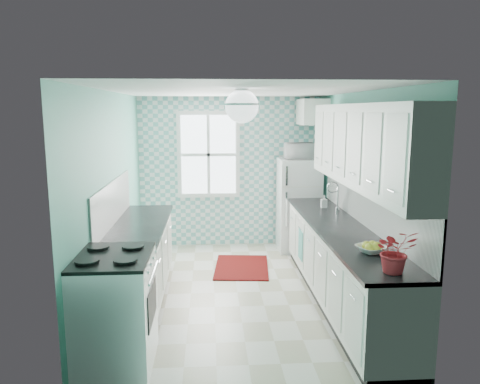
{
  "coord_description": "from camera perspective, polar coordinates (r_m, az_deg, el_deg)",
  "views": [
    {
      "loc": [
        -0.33,
        -5.61,
        2.29
      ],
      "look_at": [
        0.05,
        0.25,
        1.25
      ],
      "focal_mm": 35.0,
      "sensor_mm": 36.0,
      "label": 1
    }
  ],
  "objects": [
    {
      "name": "base_cabinets_right",
      "position": [
        5.73,
        12.13,
        -8.9
      ],
      "size": [
        0.6,
        3.6,
        0.9
      ],
      "primitive_type": "cube",
      "color": "white",
      "rests_on": "floor"
    },
    {
      "name": "dish_towel",
      "position": [
        6.42,
        7.43,
        -6.42
      ],
      "size": [
        0.07,
        0.26,
        0.4
      ],
      "primitive_type": "cube",
      "rotation": [
        0.0,
        0.0,
        -0.18
      ],
      "color": "#5D9D8A",
      "rests_on": "base_cabinets_right"
    },
    {
      "name": "wall_right",
      "position": [
        6.0,
        14.22,
        -0.26
      ],
      "size": [
        0.02,
        4.4,
        2.5
      ],
      "primitive_type": "cube",
      "color": "#59AF9A",
      "rests_on": "floor"
    },
    {
      "name": "microwave",
      "position": [
        7.57,
        7.28,
        5.0
      ],
      "size": [
        0.48,
        0.34,
        0.26
      ],
      "primitive_type": "imported",
      "rotation": [
        0.0,
        0.0,
        3.19
      ],
      "color": "white",
      "rests_on": "fridge"
    },
    {
      "name": "fridge",
      "position": [
        7.7,
        7.14,
        -1.55
      ],
      "size": [
        0.66,
        0.66,
        1.51
      ],
      "rotation": [
        0.0,
        0.0,
        0.01
      ],
      "color": "white",
      "rests_on": "floor"
    },
    {
      "name": "countertop_right",
      "position": [
        5.6,
        12.16,
        -4.35
      ],
      "size": [
        0.63,
        3.6,
        0.04
      ],
      "primitive_type": "cube",
      "color": "black",
      "rests_on": "base_cabinets_right"
    },
    {
      "name": "backsplash_right",
      "position": [
        5.63,
        15.23,
        -1.53
      ],
      "size": [
        0.02,
        3.6,
        0.51
      ],
      "primitive_type": "cube",
      "color": "white",
      "rests_on": "wall_right"
    },
    {
      "name": "soap_bottle",
      "position": [
        6.61,
        10.2,
        -1.13
      ],
      "size": [
        0.08,
        0.08,
        0.18
      ],
      "primitive_type": "imported",
      "rotation": [
        0.0,
        0.0,
        -0.01
      ],
      "color": "silver",
      "rests_on": "countertop_right"
    },
    {
      "name": "rug",
      "position": [
        6.94,
        0.2,
        -9.15
      ],
      "size": [
        0.86,
        1.16,
        0.02
      ],
      "primitive_type": "cube",
      "rotation": [
        0.0,
        0.0,
        -0.09
      ],
      "color": "maroon",
      "rests_on": "floor"
    },
    {
      "name": "ceiling",
      "position": [
        5.62,
        -0.35,
        12.29
      ],
      "size": [
        3.0,
        4.4,
        0.02
      ],
      "primitive_type": "cube",
      "color": "white",
      "rests_on": "wall_back"
    },
    {
      "name": "sink",
      "position": [
        6.38,
        10.29,
        -2.41
      ],
      "size": [
        0.49,
        0.41,
        0.53
      ],
      "rotation": [
        0.0,
        0.0,
        0.01
      ],
      "color": "silver",
      "rests_on": "countertop_right"
    },
    {
      "name": "ceiling_light",
      "position": [
        4.82,
        0.23,
        10.45
      ],
      "size": [
        0.34,
        0.34,
        0.35
      ],
      "color": "silver",
      "rests_on": "ceiling"
    },
    {
      "name": "fruit_bowl",
      "position": [
        4.66,
        15.74,
        -6.72
      ],
      "size": [
        0.36,
        0.36,
        0.07
      ],
      "primitive_type": "imported",
      "rotation": [
        0.0,
        0.0,
        0.4
      ],
      "color": "white",
      "rests_on": "countertop_right"
    },
    {
      "name": "wall_front",
      "position": [
        3.57,
        1.79,
        -6.87
      ],
      "size": [
        3.0,
        0.02,
        2.5
      ],
      "primitive_type": "cube",
      "color": "#59AF9A",
      "rests_on": "floor"
    },
    {
      "name": "potted_plant",
      "position": [
        4.12,
        18.4,
        -6.83
      ],
      "size": [
        0.35,
        0.31,
        0.38
      ],
      "primitive_type": "imported",
      "rotation": [
        0.0,
        0.0,
        0.04
      ],
      "color": "#B32D23",
      "rests_on": "countertop_right"
    },
    {
      "name": "wall_back",
      "position": [
        7.9,
        -1.29,
        2.46
      ],
      "size": [
        3.0,
        0.02,
        2.5
      ],
      "primitive_type": "cube",
      "color": "#59AF9A",
      "rests_on": "floor"
    },
    {
      "name": "wall_left",
      "position": [
        5.82,
        -15.33,
        -0.6
      ],
      "size": [
        0.02,
        4.4,
        2.5
      ],
      "primitive_type": "cube",
      "color": "#59AF9A",
      "rests_on": "floor"
    },
    {
      "name": "countertop_left",
      "position": [
        5.76,
        -12.16,
        -3.93
      ],
      "size": [
        0.63,
        2.15,
        0.04
      ],
      "primitive_type": "cube",
      "color": "black",
      "rests_on": "base_cabinets_left"
    },
    {
      "name": "backsplash_left",
      "position": [
        5.76,
        -15.24,
        -1.27
      ],
      "size": [
        0.02,
        2.15,
        0.51
      ],
      "primitive_type": "cube",
      "color": "white",
      "rests_on": "wall_left"
    },
    {
      "name": "window",
      "position": [
        7.81,
        -3.86,
        4.57
      ],
      "size": [
        1.04,
        0.05,
        1.44
      ],
      "color": "white",
      "rests_on": "wall_back"
    },
    {
      "name": "base_cabinets_left",
      "position": [
        5.9,
        -12.13,
        -8.37
      ],
      "size": [
        0.6,
        2.15,
        0.9
      ],
      "primitive_type": "cube",
      "color": "white",
      "rests_on": "floor"
    },
    {
      "name": "floor",
      "position": [
        6.07,
        -0.32,
        -12.22
      ],
      "size": [
        3.0,
        4.4,
        0.02
      ],
      "primitive_type": "cube",
      "color": "silver",
      "rests_on": "ground"
    },
    {
      "name": "accent_wall",
      "position": [
        7.87,
        -1.29,
        2.44
      ],
      "size": [
        3.0,
        0.01,
        2.5
      ],
      "primitive_type": "cube",
      "color": "#6AB4B1",
      "rests_on": "wall_back"
    },
    {
      "name": "upper_cabinets_right",
      "position": [
        5.29,
        14.7,
        5.5
      ],
      "size": [
        0.33,
        3.2,
        0.9
      ],
      "primitive_type": "cube",
      "color": "white",
      "rests_on": "wall_right"
    },
    {
      "name": "upper_cabinet_fridge",
      "position": [
        7.62,
        8.76,
        9.62
      ],
      "size": [
        0.4,
        0.74,
        0.4
      ],
      "primitive_type": "cube",
      "color": "white",
      "rests_on": "wall_right"
    },
    {
      "name": "stove",
      "position": [
        4.43,
        -15.11,
        -13.64
      ],
      "size": [
        0.68,
        0.85,
        1.02
      ],
      "rotation": [
        0.0,
        0.0,
        0.06
      ],
      "color": "white",
      "rests_on": "floor"
    }
  ]
}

